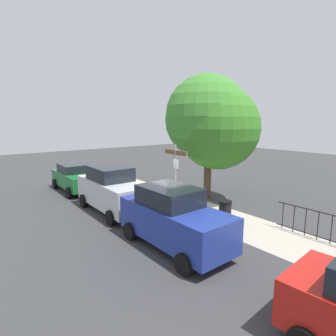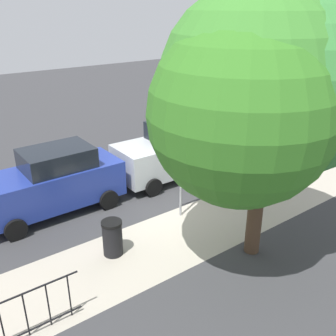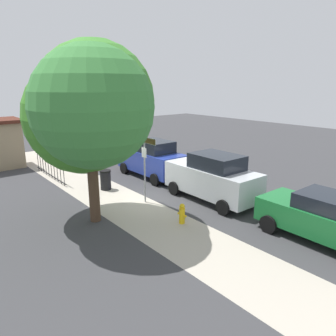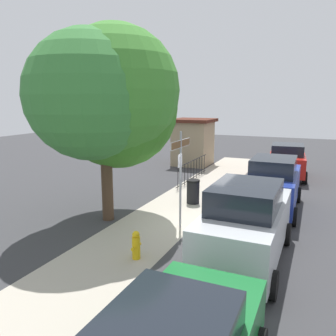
{
  "view_description": "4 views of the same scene",
  "coord_description": "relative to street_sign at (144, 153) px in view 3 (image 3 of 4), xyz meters",
  "views": [
    {
      "loc": [
        9.43,
        -7.76,
        4.3
      ],
      "look_at": [
        -1.43,
        0.76,
        1.88
      ],
      "focal_mm": 29.21,
      "sensor_mm": 36.0,
      "label": 1
    },
    {
      "loc": [
        6.1,
        8.49,
        6.11
      ],
      "look_at": [
        -0.1,
        0.15,
        1.61
      ],
      "focal_mm": 40.61,
      "sensor_mm": 36.0,
      "label": 2
    },
    {
      "loc": [
        -11.18,
        7.92,
        5.09
      ],
      "look_at": [
        -1.17,
        -0.27,
        1.61
      ],
      "focal_mm": 33.71,
      "sensor_mm": 36.0,
      "label": 3
    },
    {
      "loc": [
        -10.46,
        -3.59,
        4.17
      ],
      "look_at": [
        -0.27,
        0.9,
        1.94
      ],
      "focal_mm": 36.38,
      "sensor_mm": 36.0,
      "label": 4
    }
  ],
  "objects": [
    {
      "name": "ground_plane",
      "position": [
        0.4,
        -0.4,
        -2.21
      ],
      "size": [
        60.0,
        60.0,
        0.0
      ],
      "primitive_type": "plane",
      "color": "#38383A"
    },
    {
      "name": "sidewalk_strip",
      "position": [
        2.4,
        0.9,
        -2.21
      ],
      "size": [
        24.0,
        2.6,
        0.0
      ],
      "primitive_type": "cube",
      "color": "#B0A796",
      "rests_on": "ground_plane"
    },
    {
      "name": "street_sign",
      "position": [
        0.0,
        0.0,
        0.0
      ],
      "size": [
        1.61,
        0.07,
        3.2
      ],
      "color": "#9EA0A5",
      "rests_on": "ground_plane"
    },
    {
      "name": "shade_tree",
      "position": [
        -0.27,
        2.52,
        2.04
      ],
      "size": [
        5.5,
        4.68,
        6.62
      ],
      "color": "#483424",
      "rests_on": "ground_plane"
    },
    {
      "name": "car_green",
      "position": [
        -6.58,
        -2.51,
        -1.37
      ],
      "size": [
        4.04,
        1.99,
        1.64
      ],
      "rotation": [
        0.0,
        0.0,
        -0.01
      ],
      "color": "#186A2E",
      "rests_on": "ground_plane"
    },
    {
      "name": "car_silver",
      "position": [
        -1.66,
        -2.49,
        -1.16
      ],
      "size": [
        4.51,
        2.02,
        2.14
      ],
      "rotation": [
        0.0,
        0.0,
        -0.01
      ],
      "color": "silver",
      "rests_on": "ground_plane"
    },
    {
      "name": "car_blue",
      "position": [
        3.02,
        -2.59,
        -1.18
      ],
      "size": [
        4.33,
        1.97,
        2.08
      ],
      "rotation": [
        0.0,
        0.0,
        0.01
      ],
      "color": "navy",
      "rests_on": "ground_plane"
    },
    {
      "name": "car_red",
      "position": [
        9.23,
        -2.57,
        -1.28
      ],
      "size": [
        4.14,
        2.28,
        1.85
      ],
      "rotation": [
        0.0,
        0.0,
        0.08
      ],
      "color": "red",
      "rests_on": "ground_plane"
    },
    {
      "name": "iron_fence",
      "position": [
        6.48,
        1.9,
        -1.65
      ],
      "size": [
        4.5,
        0.04,
        1.07
      ],
      "color": "black",
      "rests_on": "ground_plane"
    },
    {
      "name": "utility_shed",
      "position": [
        10.73,
        3.4,
        -0.69
      ],
      "size": [
        2.69,
        2.56,
        2.99
      ],
      "color": "#998466",
      "rests_on": "ground_plane"
    },
    {
      "name": "fire_hydrant",
      "position": [
        -2.66,
        0.2,
        -1.83
      ],
      "size": [
        0.42,
        0.22,
        0.78
      ],
      "color": "yellow",
      "rests_on": "ground_plane"
    },
    {
      "name": "trash_bin",
      "position": [
        2.67,
        0.5,
        -1.72
      ],
      "size": [
        0.55,
        0.55,
        0.98
      ],
      "color": "black",
      "rests_on": "ground_plane"
    }
  ]
}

